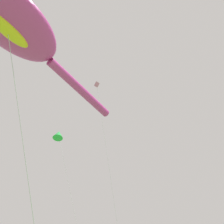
{
  "coord_description": "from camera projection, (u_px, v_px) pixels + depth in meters",
  "views": [
    {
      "loc": [
        -7.45,
        0.56,
        1.43
      ],
      "look_at": [
        -1.87,
        6.23,
        7.77
      ],
      "focal_mm": 36.31,
      "sensor_mm": 36.0,
      "label": 1
    }
  ],
  "objects": [
    {
      "name": "big_show_kite",
      "position": [
        17.0,
        28.0,
        10.99
      ],
      "size": [
        10.77,
        4.15,
        12.23
      ],
      "rotation": [
        0.0,
        0.0,
        -2.92
      ],
      "color": "#CC3899",
      "rests_on": "ground"
    },
    {
      "name": "small_kite_tiny_distant",
      "position": [
        100.0,
        104.0,
        24.35
      ],
      "size": [
        2.94,
        1.82,
        20.44
      ],
      "rotation": [
        0.0,
        0.0,
        1.47
      ],
      "color": "pink",
      "rests_on": "ground"
    },
    {
      "name": "small_kite_stunt_black",
      "position": [
        58.0,
        135.0,
        20.97
      ],
      "size": [
        3.39,
        3.91,
        13.36
      ],
      "rotation": [
        0.0,
        0.0,
        2.48
      ],
      "color": "green",
      "rests_on": "ground"
    }
  ]
}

